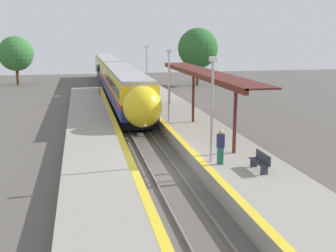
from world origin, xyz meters
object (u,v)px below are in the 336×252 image
object	(u,v)px
person_waiting	(221,146)
lamppost_mid	(169,81)
railway_signal	(99,79)
platform_bench	(261,161)
lamppost_far	(147,69)
train	(115,77)
lamppost_near	(212,103)

from	to	relation	value
person_waiting	lamppost_mid	size ratio (longest dim) A/B	0.34
railway_signal	lamppost_mid	distance (m)	16.21
platform_bench	lamppost_mid	size ratio (longest dim) A/B	0.30
platform_bench	lamppost_far	world-z (taller)	lamppost_far
railway_signal	train	bearing A→B (deg)	67.81
railway_signal	lamppost_far	world-z (taller)	lamppost_far
lamppost_near	lamppost_mid	world-z (taller)	same
person_waiting	lamppost_mid	bearing A→B (deg)	91.65
train	lamppost_far	xyz separation A→B (m)	(2.24, -10.40, 1.65)
platform_bench	person_waiting	xyz separation A→B (m)	(-1.57, 1.37, 0.47)
train	lamppost_near	size ratio (longest dim) A/B	9.00
person_waiting	railway_signal	distance (m)	26.96
lamppost_near	lamppost_far	size ratio (longest dim) A/B	1.00
platform_bench	lamppost_mid	distance (m)	12.79
train	lamppost_near	world-z (taller)	lamppost_near
railway_signal	lamppost_far	distance (m)	6.87
train	lamppost_near	distance (m)	31.43
platform_bench	person_waiting	bearing A→B (deg)	138.82
train	lamppost_mid	xyz separation A→B (m)	(2.24, -20.85, 1.65)
person_waiting	lamppost_far	xyz separation A→B (m)	(-0.32, 21.46, 2.13)
person_waiting	train	bearing A→B (deg)	94.60
person_waiting	lamppost_mid	world-z (taller)	lamppost_mid
lamppost_mid	lamppost_far	world-z (taller)	same
train	platform_bench	bearing A→B (deg)	-82.91
lamppost_far	train	bearing A→B (deg)	102.18
railway_signal	lamppost_mid	xyz separation A→B (m)	(4.42, -15.53, 1.40)
person_waiting	lamppost_near	bearing A→B (deg)	120.00
platform_bench	lamppost_far	size ratio (longest dim) A/B	0.30
railway_signal	lamppost_mid	bearing A→B (deg)	-74.13
person_waiting	railway_signal	bearing A→B (deg)	100.11
lamppost_mid	lamppost_far	distance (m)	10.46
lamppost_far	railway_signal	bearing A→B (deg)	131.03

